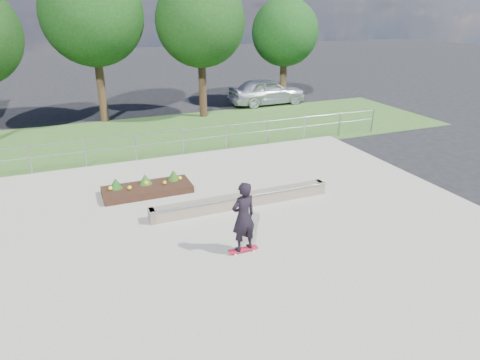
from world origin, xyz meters
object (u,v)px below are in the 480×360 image
Objects in this scene: grind_ledge at (242,200)px; parked_car at (267,91)px; planter_bed at (147,188)px; skateboarder at (243,217)px.

parked_car reaches higher than grind_ledge.
skateboarder is (1.60, -4.82, 0.84)m from planter_bed.
skateboarder reaches higher than planter_bed.
skateboarder is at bearing 150.93° from parked_car.
parked_car is at bearing 62.47° from skateboarder.
planter_bed is at bearing 137.18° from parked_car.
grind_ledge is at bearing 149.95° from parked_car.
grind_ledge is 3.46m from planter_bed.
skateboarder is at bearing -111.96° from grind_ledge.
skateboarder is 18.41m from parked_car.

